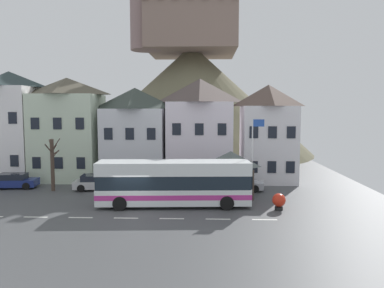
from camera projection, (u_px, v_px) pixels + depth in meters
The scene contains 18 objects.
ground_plane at pixel (131, 211), 25.86m from camera, with size 40.00×60.00×0.07m.
townhouse_00 at pixel (11, 125), 38.01m from camera, with size 5.73×6.37×10.94m.
townhouse_01 at pixel (68, 129), 37.26m from camera, with size 6.37×5.27×10.23m.
townhouse_02 at pixel (135, 134), 37.19m from camera, with size 6.04×5.56×9.23m.
townhouse_03 at pixel (200, 129), 37.62m from camera, with size 6.28×7.01×10.17m.
townhouse_04 at pixel (268, 133), 36.46m from camera, with size 5.10×5.13×9.48m.
hilltop_castle at pixel (192, 96), 60.62m from camera, with size 38.80×38.80×25.02m.
transit_bus at pixel (174, 184), 27.04m from camera, with size 11.22×3.15×3.31m.
bus_shelter at pixel (231, 159), 30.23m from camera, with size 3.60×3.60×3.68m.
parked_car_00 at pixel (14, 181), 33.40m from camera, with size 4.03×2.18×1.32m.
parked_car_01 at pixel (99, 182), 32.73m from camera, with size 4.57×2.34×1.33m.
parked_car_02 at pixel (238, 183), 32.64m from camera, with size 4.47×2.30×1.24m.
pedestrian_00 at pixel (246, 188), 29.00m from camera, with size 0.30×0.30×1.54m.
pedestrian_01 at pixel (230, 188), 29.40m from camera, with size 0.31×0.37×1.60m.
public_bench at pixel (218, 184), 32.96m from camera, with size 1.73×0.48×0.87m.
flagpole at pixel (253, 152), 28.88m from camera, with size 0.95×0.10×6.38m.
harbour_buoy at pixel (279, 201), 26.02m from camera, with size 0.94×0.94×1.19m.
bare_tree_01 at pixel (52, 163), 32.09m from camera, with size 1.65×2.03×4.64m.
Camera 1 is at (5.22, -25.13, 7.04)m, focal length 34.66 mm.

